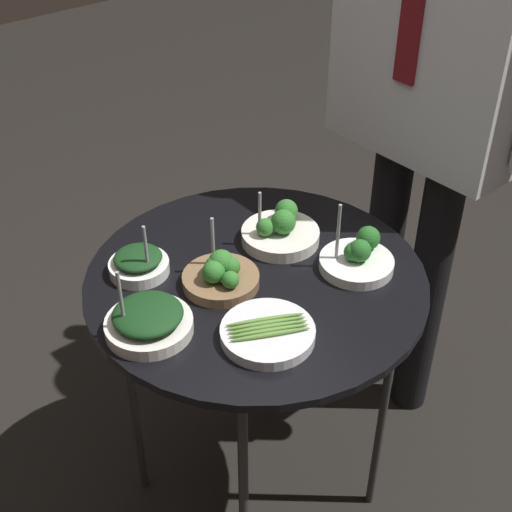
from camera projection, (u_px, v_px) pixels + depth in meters
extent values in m
plane|color=black|center=(256.00, 492.00, 1.89)|extent=(8.00, 8.00, 0.00)
cylinder|color=black|center=(256.00, 279.00, 1.47)|extent=(0.70, 0.70, 0.02)
cylinder|color=#2D2D2D|center=(244.00, 511.00, 1.44)|extent=(0.02, 0.02, 0.71)
cylinder|color=#2D2D2D|center=(132.00, 392.00, 1.70)|extent=(0.02, 0.02, 0.71)
cylinder|color=#2D2D2D|center=(383.00, 408.00, 1.66)|extent=(0.02, 0.02, 0.71)
cylinder|color=#2D2D2D|center=(265.00, 317.00, 1.92)|extent=(0.02, 0.02, 0.71)
cylinder|color=brown|center=(221.00, 280.00, 1.43)|extent=(0.16, 0.16, 0.02)
sphere|color=#2D7028|center=(230.00, 280.00, 1.38)|extent=(0.04, 0.04, 0.04)
sphere|color=#2D7028|center=(230.00, 266.00, 1.41)|extent=(0.04, 0.04, 0.04)
sphere|color=#2D7028|center=(221.00, 263.00, 1.41)|extent=(0.05, 0.05, 0.05)
sphere|color=#2D7028|center=(216.00, 266.00, 1.41)|extent=(0.04, 0.04, 0.04)
sphere|color=#2D7028|center=(213.00, 272.00, 1.39)|extent=(0.05, 0.05, 0.05)
cylinder|color=#939399|center=(213.00, 246.00, 1.43)|extent=(0.01, 0.01, 0.13)
cylinder|color=silver|center=(268.00, 333.00, 1.30)|extent=(0.18, 0.18, 0.02)
ellipsoid|color=#5B8938|center=(271.00, 334.00, 1.28)|extent=(0.08, 0.14, 0.01)
ellipsoid|color=#5B8938|center=(269.00, 331.00, 1.29)|extent=(0.08, 0.14, 0.01)
ellipsoid|color=#5B8938|center=(268.00, 327.00, 1.29)|extent=(0.08, 0.14, 0.01)
ellipsoid|color=#5B8938|center=(266.00, 323.00, 1.30)|extent=(0.08, 0.14, 0.01)
ellipsoid|color=#5B8938|center=(265.00, 319.00, 1.31)|extent=(0.08, 0.14, 0.01)
cylinder|color=silver|center=(280.00, 236.00, 1.55)|extent=(0.17, 0.17, 0.03)
sphere|color=#2D7028|center=(283.00, 222.00, 1.52)|extent=(0.05, 0.05, 0.05)
sphere|color=#2D7028|center=(286.00, 211.00, 1.56)|extent=(0.05, 0.05, 0.05)
sphere|color=#2D7028|center=(265.00, 227.00, 1.52)|extent=(0.04, 0.04, 0.04)
cylinder|color=#939399|center=(260.00, 219.00, 1.51)|extent=(0.01, 0.01, 0.13)
cylinder|color=white|center=(356.00, 264.00, 1.47)|extent=(0.15, 0.15, 0.02)
sphere|color=#236023|center=(360.00, 251.00, 1.45)|extent=(0.05, 0.05, 0.05)
sphere|color=#236023|center=(368.00, 238.00, 1.48)|extent=(0.05, 0.05, 0.05)
sphere|color=#236023|center=(353.00, 252.00, 1.45)|extent=(0.04, 0.04, 0.04)
cylinder|color=#939399|center=(338.00, 236.00, 1.44)|extent=(0.01, 0.01, 0.15)
cylinder|color=silver|center=(150.00, 327.00, 1.32)|extent=(0.16, 0.16, 0.03)
ellipsoid|color=#143816|center=(149.00, 315.00, 1.30)|extent=(0.13, 0.13, 0.03)
cylinder|color=#939399|center=(122.00, 305.00, 1.27)|extent=(0.01, 0.01, 0.15)
cylinder|color=white|center=(139.00, 267.00, 1.46)|extent=(0.12, 0.12, 0.03)
ellipsoid|color=#143816|center=(138.00, 257.00, 1.45)|extent=(0.10, 0.10, 0.02)
cylinder|color=#939399|center=(146.00, 253.00, 1.41)|extent=(0.01, 0.01, 0.13)
cylinder|color=black|center=(382.00, 266.00, 2.02)|extent=(0.10, 0.10, 0.82)
cylinder|color=black|center=(426.00, 293.00, 1.92)|extent=(0.10, 0.10, 0.82)
cube|color=silver|center=(444.00, 21.00, 1.55)|extent=(0.46, 0.22, 0.61)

